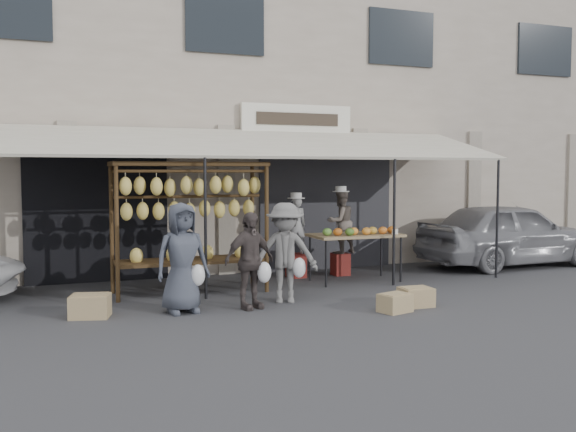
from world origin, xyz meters
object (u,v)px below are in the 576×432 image
at_px(produce_table, 357,235).
at_px(crate_near_a, 395,303).
at_px(customer_left, 182,258).
at_px(crate_near_b, 416,297).
at_px(banana_rack, 190,201).
at_px(vendor_left, 296,225).
at_px(crate_far, 90,306).
at_px(sedan, 509,234).
at_px(customer_mid, 249,261).
at_px(customer_right, 285,253).
at_px(vendor_right, 341,222).

bearing_deg(produce_table, crate_near_a, -104.66).
bearing_deg(customer_left, crate_near_b, -22.78).
xyz_separation_m(banana_rack, crate_near_b, (2.99, -2.31, -1.43)).
bearing_deg(crate_near_a, vendor_left, 93.59).
relative_size(crate_far, sedan, 0.13).
relative_size(produce_table, vendor_left, 1.52).
height_order(customer_mid, crate_far, customer_mid).
relative_size(banana_rack, crate_near_a, 5.80).
distance_m(produce_table, customer_right, 2.33).
bearing_deg(sedan, crate_near_a, 121.30).
distance_m(vendor_left, customer_right, 2.42).
relative_size(vendor_right, crate_near_b, 2.62).
xyz_separation_m(customer_left, crate_near_a, (2.94, -1.09, -0.68)).
distance_m(vendor_right, customer_right, 2.91).
relative_size(customer_mid, sedan, 0.35).
height_order(banana_rack, produce_table, banana_rack).
xyz_separation_m(banana_rack, crate_near_a, (2.49, -2.54, -1.44)).
bearing_deg(produce_table, customer_mid, -149.20).
bearing_deg(customer_mid, crate_near_b, -35.16).
xyz_separation_m(crate_near_a, crate_far, (-4.23, 1.26, 0.03)).
xyz_separation_m(customer_right, crate_near_b, (1.77, -1.01, -0.65)).
distance_m(banana_rack, customer_mid, 1.84).
bearing_deg(banana_rack, vendor_right, 14.07).
height_order(banana_rack, vendor_left, banana_rack).
bearing_deg(crate_far, customer_mid, -6.66).
relative_size(vendor_left, vendor_right, 0.88).
height_order(crate_near_a, sedan, sedan).
bearing_deg(crate_far, banana_rack, 36.36).
bearing_deg(crate_near_b, banana_rack, 142.28).
relative_size(customer_right, crate_near_b, 3.27).
height_order(vendor_right, customer_left, vendor_right).
height_order(customer_left, customer_right, customer_left).
height_order(vendor_left, customer_mid, vendor_left).
relative_size(banana_rack, vendor_left, 2.32).
relative_size(customer_left, customer_right, 1.03).
height_order(vendor_left, vendor_right, vendor_right).
relative_size(vendor_left, sedan, 0.27).
height_order(produce_table, customer_left, customer_left).
bearing_deg(vendor_right, crate_far, 10.40).
height_order(produce_table, vendor_right, vendor_right).
distance_m(customer_left, sedan, 7.91).
bearing_deg(vendor_left, crate_near_b, 107.83).
distance_m(produce_table, crate_far, 5.11).
bearing_deg(crate_near_b, vendor_left, 102.67).
distance_m(banana_rack, crate_near_a, 3.84).
bearing_deg(vendor_right, banana_rack, 1.63).
xyz_separation_m(crate_near_a, crate_near_b, (0.50, 0.22, 0.01)).
distance_m(banana_rack, customer_right, 1.95).
bearing_deg(customer_right, crate_near_b, -10.16).
bearing_deg(banana_rack, crate_far, -143.64).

